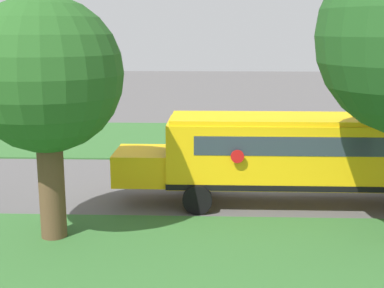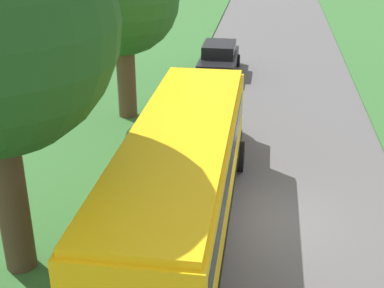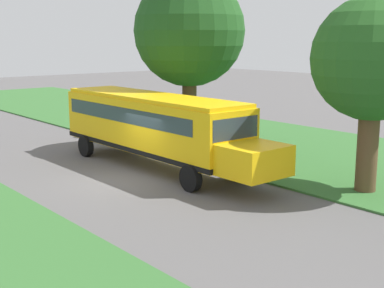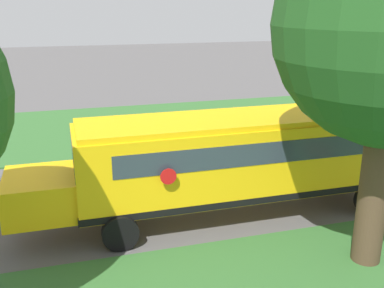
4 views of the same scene
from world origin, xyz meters
TOP-DOWN VIEW (x-y plane):
  - ground_plane at (0.00, 0.00)m, footprint 120.00×120.00m
  - grass_verge at (-10.00, 0.00)m, footprint 12.00×80.00m
  - school_bus at (-2.30, -0.94)m, footprint 2.84×12.42m
  - oak_tree_beside_bus at (-5.91, -2.98)m, footprint 5.46×5.46m
  - oak_tree_roadside_mid at (-5.96, 7.05)m, footprint 4.40×4.40m
  - stop_sign at (-4.60, -8.46)m, footprint 0.08×0.68m
  - park_bench at (-8.29, -5.85)m, footprint 1.66×0.73m

SIDE VIEW (x-z plane):
  - ground_plane at x=0.00m, z-range 0.00..0.00m
  - grass_verge at x=-10.00m, z-range 0.00..0.08m
  - park_bench at x=-8.29m, z-range 0.01..0.93m
  - stop_sign at x=-4.60m, z-range 0.37..3.11m
  - school_bus at x=-2.30m, z-range 0.34..3.50m
  - oak_tree_roadside_mid at x=-5.96m, z-range 1.23..8.31m
  - oak_tree_beside_bus at x=-5.91m, z-range 1.69..10.35m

